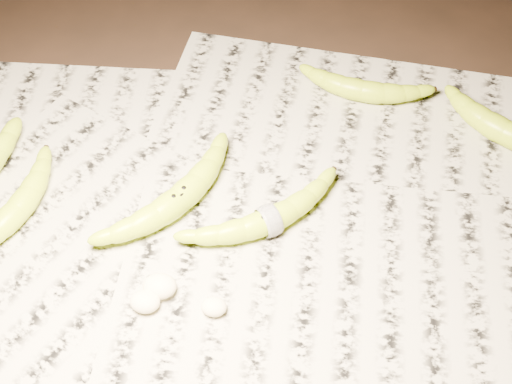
# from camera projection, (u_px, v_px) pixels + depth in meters

# --- Properties ---
(ground) EXTENTS (3.00, 3.00, 0.00)m
(ground) POSITION_uv_depth(u_px,v_px,m) (245.00, 221.00, 0.91)
(ground) COLOR black
(ground) RESTS_ON ground
(newspaper_patch) EXTENTS (0.90, 0.70, 0.01)m
(newspaper_patch) POSITION_uv_depth(u_px,v_px,m) (222.00, 218.00, 0.91)
(newspaper_patch) COLOR #ABA893
(newspaper_patch) RESTS_ON ground
(banana_left_b) EXTENTS (0.11, 0.18, 0.03)m
(banana_left_b) POSITION_uv_depth(u_px,v_px,m) (16.00, 209.00, 0.89)
(banana_left_b) COLOR #BCDF1B
(banana_left_b) RESTS_ON newspaper_patch
(banana_center) EXTENTS (0.17, 0.20, 0.04)m
(banana_center) POSITION_uv_depth(u_px,v_px,m) (178.00, 198.00, 0.90)
(banana_center) COLOR #BCDF1B
(banana_center) RESTS_ON newspaper_patch
(banana_taped) EXTENTS (0.19, 0.16, 0.03)m
(banana_taped) POSITION_uv_depth(u_px,v_px,m) (269.00, 219.00, 0.88)
(banana_taped) COLOR #BCDF1B
(banana_taped) RESTS_ON newspaper_patch
(banana_upper_a) EXTENTS (0.17, 0.07, 0.03)m
(banana_upper_a) POSITION_uv_depth(u_px,v_px,m) (363.00, 89.00, 1.03)
(banana_upper_a) COLOR #BCDF1B
(banana_upper_a) RESTS_ON newspaper_patch
(banana_upper_b) EXTENTS (0.18, 0.14, 0.04)m
(banana_upper_b) POSITION_uv_depth(u_px,v_px,m) (506.00, 130.00, 0.97)
(banana_upper_b) COLOR #BCDF1B
(banana_upper_b) RESTS_ON newspaper_patch
(measuring_tape) EXTENTS (0.03, 0.04, 0.04)m
(measuring_tape) POSITION_uv_depth(u_px,v_px,m) (269.00, 219.00, 0.88)
(measuring_tape) COLOR white
(measuring_tape) RESTS_ON newspaper_patch
(flesh_chunk_a) EXTENTS (0.04, 0.03, 0.02)m
(flesh_chunk_a) POSITION_uv_depth(u_px,v_px,m) (159.00, 284.00, 0.83)
(flesh_chunk_a) COLOR beige
(flesh_chunk_a) RESTS_ON newspaper_patch
(flesh_chunk_b) EXTENTS (0.04, 0.03, 0.02)m
(flesh_chunk_b) POSITION_uv_depth(u_px,v_px,m) (145.00, 300.00, 0.82)
(flesh_chunk_b) COLOR beige
(flesh_chunk_b) RESTS_ON newspaper_patch
(flesh_chunk_c) EXTENTS (0.03, 0.03, 0.02)m
(flesh_chunk_c) POSITION_uv_depth(u_px,v_px,m) (214.00, 305.00, 0.82)
(flesh_chunk_c) COLOR beige
(flesh_chunk_c) RESTS_ON newspaper_patch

